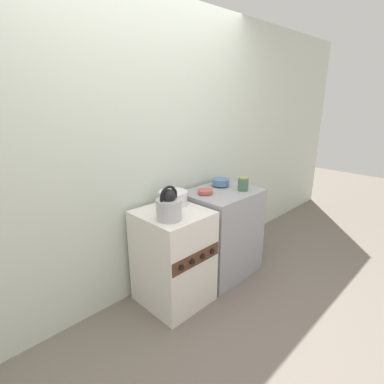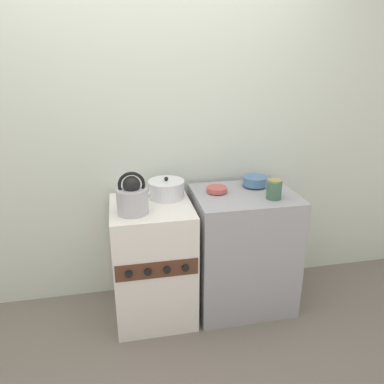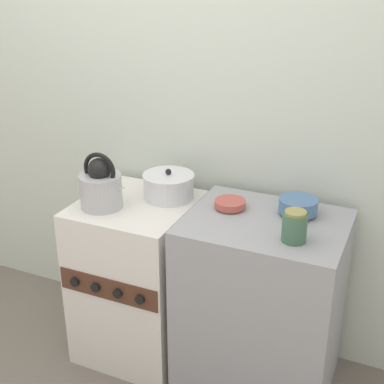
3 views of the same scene
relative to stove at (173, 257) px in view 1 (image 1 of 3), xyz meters
The scene contains 9 objects.
ground_plane 0.50m from the stove, 90.00° to the right, with size 12.00×12.00×0.00m, color #70665B.
wall_back 0.90m from the stove, 90.00° to the left, with size 7.00×0.06×2.50m.
stove is the anchor object (origin of this frame).
counter 0.64m from the stove, ahead, with size 0.69×0.55×0.86m.
kettle 0.54m from the stove, 140.19° to the right, with size 0.24×0.19×0.27m.
cooking_pot 0.50m from the stove, 45.57° to the left, with size 0.25×0.25×0.15m.
enamel_bowl 0.90m from the stove, ahead, with size 0.17×0.17×0.07m.
small_ceramic_bowl 0.66m from the stove, ahead, with size 0.14×0.14×0.04m.
storage_jar 0.95m from the stove, ahead, with size 0.10×0.10×0.13m.
Camera 1 is at (-1.48, -1.43, 1.72)m, focal length 28.00 mm.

